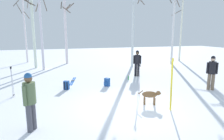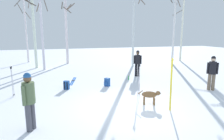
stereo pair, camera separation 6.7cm
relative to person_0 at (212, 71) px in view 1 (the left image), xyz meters
name	(u,v)px [view 1 (the left image)]	position (x,y,z in m)	size (l,w,h in m)	color
ground_plane	(129,108)	(-4.82, -1.02, -0.98)	(60.00, 60.00, 0.00)	white
person_0	(212,71)	(0.00, 0.00, 0.00)	(0.44, 0.35, 1.72)	#72604C
person_1	(137,62)	(-2.21, 3.98, 0.00)	(0.47, 0.34, 1.72)	black
person_2	(30,98)	(-8.16, -1.75, 0.00)	(0.34, 0.46, 1.72)	#4C4C56
dog	(151,95)	(-3.84, -0.91, -0.59)	(0.84, 0.44, 0.57)	brown
ski_pair_planted_0	(171,85)	(-3.41, -1.61, -0.02)	(0.06, 0.20, 1.93)	yellow
ski_pair_lying_0	(73,81)	(-6.43, 3.84, -0.97)	(0.60, 1.88, 0.05)	blue
ski_poles_0	(139,79)	(-3.77, 0.34, -0.22)	(0.07, 0.20, 1.42)	#B2B2BC
ski_poles_1	(12,81)	(-9.25, 1.73, -0.25)	(0.07, 0.27, 1.37)	#B2B2BC
backpack_0	(107,82)	(-4.77, 2.21, -0.77)	(0.34, 0.33, 0.44)	#1E4C99
backpack_1	(67,85)	(-6.90, 2.21, -0.77)	(0.32, 0.34, 0.44)	#1E4C99
water_bottle_0	(128,78)	(-3.14, 3.18, -0.85)	(0.07, 0.07, 0.28)	green
birch_tree_0	(25,29)	(-9.90, 12.88, 2.26)	(1.46, 1.46, 6.33)	silver
birch_tree_1	(33,23)	(-8.85, 9.27, 2.60)	(1.25, 1.24, 6.99)	silver
birch_tree_2	(41,16)	(-8.19, 8.14, 3.06)	(1.32, 1.54, 7.70)	silver
birch_tree_3	(66,29)	(-6.23, 10.93, 2.17)	(1.21, 1.33, 5.99)	silver
birch_tree_4	(133,17)	(-0.92, 7.81, 3.17)	(1.49, 1.64, 7.93)	silver
birch_tree_5	(174,19)	(3.14, 8.02, 3.08)	(1.13, 1.14, 7.86)	white
birch_tree_6	(181,21)	(5.10, 9.53, 3.06)	(1.65, 1.22, 7.76)	silver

